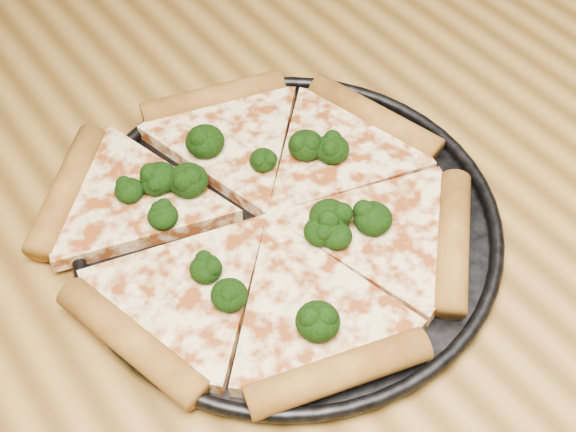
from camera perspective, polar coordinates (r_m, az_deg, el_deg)
dining_table at (r=0.67m, az=-6.07°, el=-9.74°), size 1.20×0.90×0.75m
pizza_pan at (r=0.62m, az=0.00°, el=-0.48°), size 0.35×0.35×0.02m
pizza at (r=0.61m, az=-1.90°, el=0.05°), size 0.35×0.35×0.03m
broccoli_florets at (r=0.61m, az=-2.35°, el=1.02°), size 0.19×0.23×0.03m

